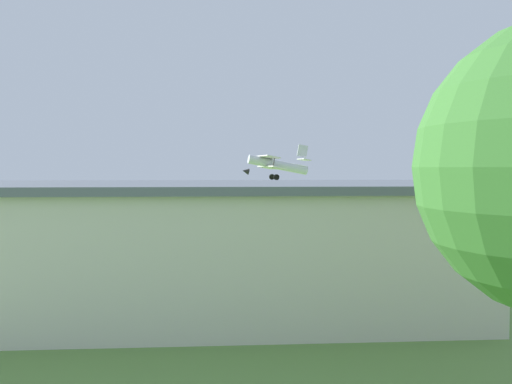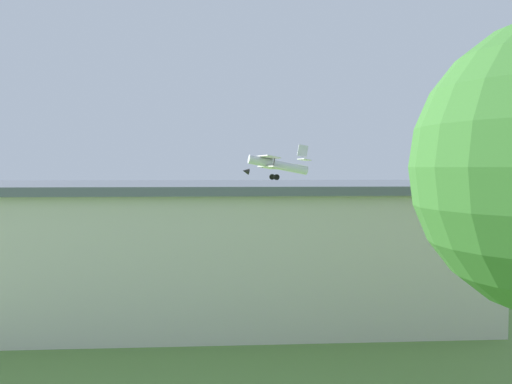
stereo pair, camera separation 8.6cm
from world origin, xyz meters
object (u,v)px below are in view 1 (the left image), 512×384
biplane (275,164)px  person_watching_takeoff (265,243)px  hangar (181,247)px  person_beside_truck (397,258)px  person_near_hangar_door (283,242)px  person_walking_on_apron (416,259)px  car_white (3,254)px  person_by_parked_cars (364,252)px

biplane → person_watching_takeoff: size_ratio=4.83×
hangar → person_beside_truck: hangar is taller
biplane → person_near_hangar_door: 18.84m
person_walking_on_apron → car_white: bearing=-5.4°
person_walking_on_apron → hangar: bearing=33.2°
person_by_parked_cars → person_watching_takeoff: person_by_parked_cars is taller
biplane → person_by_parked_cars: 24.26m
hangar → car_white: bearing=-41.5°
biplane → person_near_hangar_door: bearing=88.5°
person_near_hangar_door → person_watching_takeoff: bearing=4.6°
person_by_parked_cars → person_walking_on_apron: (-2.74, 2.88, 0.02)m
biplane → car_white: (19.85, 23.28, -6.22)m
hangar → person_walking_on_apron: (-14.00, -9.14, -2.15)m
biplane → hangar: bearing=79.3°
person_watching_takeoff → person_walking_on_apron: bearing=139.5°
hangar → car_white: size_ratio=6.15×
hangar → person_watching_takeoff: bearing=-105.3°
hangar → person_by_parked_cars: size_ratio=16.39×
person_by_parked_cars → person_near_hangar_door: (5.14, -5.19, 0.04)m
person_by_parked_cars → person_walking_on_apron: 3.98m
biplane → person_walking_on_apron: biplane is taller
biplane → person_watching_takeoff: 19.06m
car_white → person_near_hangar_door: 20.13m
person_by_parked_cars → person_watching_takeoff: bearing=-37.6°
person_near_hangar_door → person_walking_on_apron: bearing=134.3°
hangar → person_walking_on_apron: hangar is taller
biplane → person_watching_takeoff: (1.92, 17.91, -6.26)m
person_watching_takeoff → person_beside_truck: person_beside_truck is taller
hangar → person_near_hangar_door: size_ratio=15.69×
person_by_parked_cars → person_beside_truck: size_ratio=0.97×
car_white → person_near_hangar_door: bearing=-164.2°
biplane → car_white: bearing=49.5°
car_white → person_beside_truck: person_beside_truck is taller
biplane → person_watching_takeoff: biplane is taller
person_by_parked_cars → person_near_hangar_door: bearing=-45.3°
hangar → car_white: 17.83m
hangar → car_white: (13.26, -11.73, -2.17)m
person_walking_on_apron → person_near_hangar_door: bearing=-45.7°
car_white → person_near_hangar_door: size_ratio=2.55×
hangar → biplane: size_ratio=3.49×
person_by_parked_cars → person_watching_takeoff: size_ratio=1.03×
person_watching_takeoff → person_beside_truck: size_ratio=0.95×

